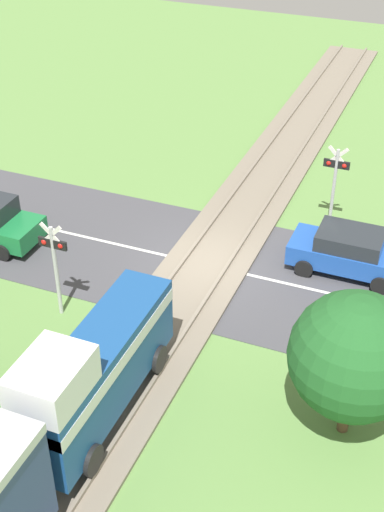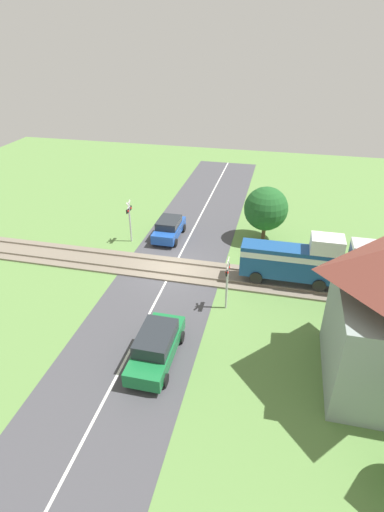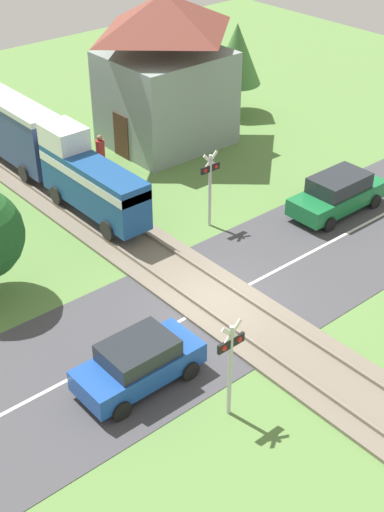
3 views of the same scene
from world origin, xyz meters
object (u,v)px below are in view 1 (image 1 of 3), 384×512
car_near_crossing (349,251)px  crossing_signal_east_approach (54,257)px  train (10,479)px  crossing_signal_west_approach (335,177)px

car_near_crossing → crossing_signal_east_approach: (7.51, 5.41, 1.23)m
train → car_near_crossing: size_ratio=3.41×
car_near_crossing → crossing_signal_east_approach: 9.34m
crossing_signal_east_approach → train: bearing=114.6°
crossing_signal_west_approach → train: bearing=78.0°
train → car_near_crossing: 13.14m
crossing_signal_west_approach → crossing_signal_east_approach: bearing=51.3°
crossing_signal_west_approach → crossing_signal_east_approach: (6.36, 7.95, 0.00)m
car_near_crossing → crossing_signal_east_approach: crossing_signal_east_approach is taller
train → crossing_signal_west_approach: train is taller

